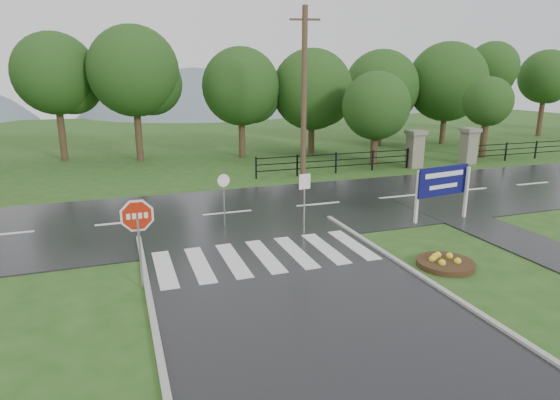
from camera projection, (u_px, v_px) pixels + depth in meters
name	position (u px, v px, depth m)	size (l,w,h in m)	color
ground	(338.00, 343.00, 9.70)	(120.00, 120.00, 0.00)	#274E1A
main_road	(227.00, 214.00, 18.82)	(90.00, 8.00, 0.04)	black
walkway	(509.00, 237.00, 16.08)	(2.20, 11.00, 0.04)	#28282B
crosswalk	(265.00, 256.00, 14.24)	(6.50, 2.80, 0.02)	silver
pillar_west	(415.00, 148.00, 28.17)	(1.00, 1.00, 2.24)	gray
pillar_east	(469.00, 145.00, 29.46)	(1.00, 1.00, 2.24)	gray
fence_west	(336.00, 161.00, 26.60)	(9.58, 0.08, 1.20)	black
hills	(172.00, 213.00, 74.06)	(102.00, 48.00, 48.00)	slate
treeline	(195.00, 158.00, 31.91)	(83.20, 5.20, 10.00)	#1A3F13
stop_sign	(138.00, 223.00, 11.72)	(1.14, 0.06, 2.55)	#939399
estate_billboard	(443.00, 184.00, 17.52)	(2.42, 0.42, 2.13)	silver
flower_bed	(446.00, 262.00, 13.58)	(1.64, 1.64, 0.33)	#332111
reg_sign_small	(305.00, 190.00, 16.69)	(0.45, 0.08, 2.01)	#939399
reg_sign_round	(224.00, 193.00, 16.79)	(0.46, 0.11, 2.00)	#939399
utility_pole_east	(304.00, 94.00, 24.46)	(1.54, 0.52, 8.82)	#473523
entrance_tree_left	(376.00, 106.00, 28.29)	(4.11, 4.11, 5.70)	#3D2B1C
entrance_tree_right	(488.00, 102.00, 30.98)	(3.22, 3.22, 5.38)	#3D2B1C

